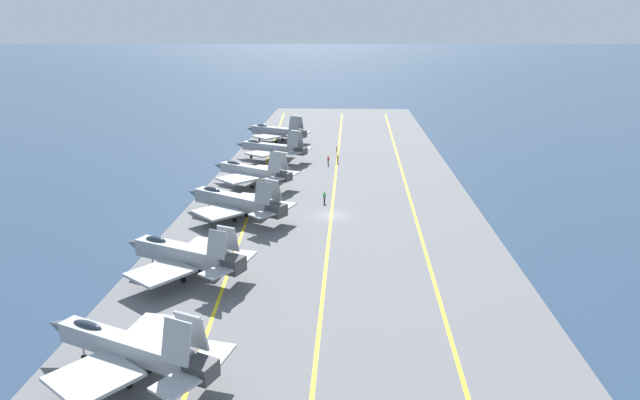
% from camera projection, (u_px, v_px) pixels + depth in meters
% --- Properties ---
extents(ground_plane, '(2000.00, 2000.00, 0.00)m').
position_uv_depth(ground_plane, '(331.00, 218.00, 80.51)').
color(ground_plane, navy).
extents(carrier_deck, '(223.21, 42.80, 0.40)m').
position_uv_depth(carrier_deck, '(331.00, 217.00, 80.45)').
color(carrier_deck, slate).
rests_on(carrier_deck, ground).
extents(deck_stripe_foul_line, '(200.87, 3.42, 0.01)m').
position_uv_depth(deck_stripe_foul_line, '(415.00, 217.00, 79.80)').
color(deck_stripe_foul_line, yellow).
rests_on(deck_stripe_foul_line, carrier_deck).
extents(deck_stripe_centerline, '(200.89, 0.36, 0.01)m').
position_uv_depth(deck_stripe_centerline, '(331.00, 215.00, 80.39)').
color(deck_stripe_centerline, yellow).
rests_on(deck_stripe_centerline, carrier_deck).
extents(deck_stripe_edge_line, '(200.51, 13.06, 0.01)m').
position_uv_depth(deck_stripe_edge_line, '(249.00, 214.00, 80.98)').
color(deck_stripe_edge_line, yellow).
rests_on(deck_stripe_edge_line, carrier_deck).
extents(parked_jet_nearest, '(12.78, 16.13, 6.39)m').
position_uv_depth(parked_jet_nearest, '(129.00, 347.00, 42.32)').
color(parked_jet_nearest, '#9EA3A8').
rests_on(parked_jet_nearest, carrier_deck).
extents(parked_jet_second, '(13.69, 15.21, 6.24)m').
position_uv_depth(parked_jet_second, '(184.00, 254.00, 59.91)').
color(parked_jet_second, '#93999E').
rests_on(parked_jet_second, carrier_deck).
extents(parked_jet_third, '(13.58, 16.92, 6.30)m').
position_uv_depth(parked_jet_third, '(235.00, 201.00, 78.55)').
color(parked_jet_third, gray).
rests_on(parked_jet_third, carrier_deck).
extents(parked_jet_fourth, '(13.18, 15.75, 6.47)m').
position_uv_depth(parked_jet_fourth, '(252.00, 171.00, 94.47)').
color(parked_jet_fourth, '#9EA3A8').
rests_on(parked_jet_fourth, carrier_deck).
extents(parked_jet_fifth, '(12.26, 16.19, 6.40)m').
position_uv_depth(parked_jet_fifth, '(272.00, 148.00, 113.03)').
color(parked_jet_fifth, gray).
rests_on(parked_jet_fifth, carrier_deck).
extents(parked_jet_sixth, '(13.19, 16.07, 6.35)m').
position_uv_depth(parked_jet_sixth, '(276.00, 131.00, 131.86)').
color(parked_jet_sixth, gray).
rests_on(parked_jet_sixth, carrier_deck).
extents(crew_yellow_vest, '(0.37, 0.44, 1.81)m').
position_uv_depth(crew_yellow_vest, '(338.00, 158.00, 111.53)').
color(crew_yellow_vest, '#4C473D').
rests_on(crew_yellow_vest, carrier_deck).
extents(crew_red_vest, '(0.30, 0.41, 1.81)m').
position_uv_depth(crew_red_vest, '(328.00, 160.00, 109.87)').
color(crew_red_vest, '#4C473D').
rests_on(crew_red_vest, carrier_deck).
extents(crew_green_vest, '(0.33, 0.43, 1.80)m').
position_uv_depth(crew_green_vest, '(324.00, 197.00, 85.92)').
color(crew_green_vest, '#232328').
rests_on(crew_green_vest, carrier_deck).
extents(crew_white_vest, '(0.41, 0.31, 1.81)m').
position_uv_depth(crew_white_vest, '(337.00, 147.00, 122.24)').
color(crew_white_vest, '#383328').
rests_on(crew_white_vest, carrier_deck).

